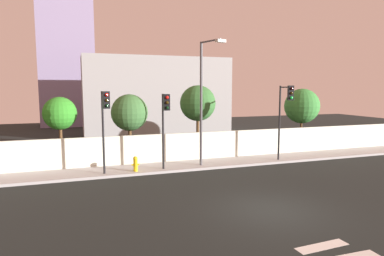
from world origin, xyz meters
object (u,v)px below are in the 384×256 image
roadside_tree_midleft (129,113)px  traffic_light_left (105,115)px  roadside_tree_midright (198,103)px  traffic_light_right (165,115)px  traffic_light_center (285,107)px  street_lamp_curbside (204,94)px  roadside_tree_rightmost (302,106)px  roadside_tree_leftmost (60,114)px  fire_hydrant (135,163)px

roadside_tree_midleft → traffic_light_left: bearing=-115.9°
roadside_tree_midright → traffic_light_right: bearing=-131.0°
traffic_light_center → roadside_tree_midleft: 10.07m
street_lamp_curbside → roadside_tree_midright: size_ratio=1.47×
traffic_light_left → roadside_tree_rightmost: bearing=14.1°
roadside_tree_midright → roadside_tree_leftmost: bearing=180.0°
traffic_light_right → traffic_light_center: bearing=-1.3°
fire_hydrant → roadside_tree_midleft: bearing=86.2°
roadside_tree_rightmost → fire_hydrant: bearing=-166.1°
traffic_light_left → roadside_tree_leftmost: size_ratio=1.05×
roadside_tree_midleft → roadside_tree_rightmost: bearing=0.0°
street_lamp_curbside → roadside_tree_midleft: street_lamp_curbside is taller
traffic_light_left → traffic_light_right: 3.29m
traffic_light_right → roadside_tree_leftmost: bearing=145.7°
traffic_light_left → traffic_light_right: size_ratio=1.04×
roadside_tree_midright → roadside_tree_rightmost: size_ratio=1.05×
roadside_tree_midleft → roadside_tree_rightmost: size_ratio=0.93×
fire_hydrant → roadside_tree_midright: (5.02, 3.40, 3.19)m
traffic_light_center → roadside_tree_midright: (-4.41, 4.06, 0.09)m
street_lamp_curbside → roadside_tree_midright: (0.87, 3.39, -0.72)m
roadside_tree_rightmost → traffic_light_left: bearing=-165.9°
traffic_light_left → roadside_tree_midright: size_ratio=0.90×
traffic_light_center → street_lamp_curbside: bearing=172.7°
roadside_tree_midleft → traffic_light_center: bearing=-23.8°
fire_hydrant → roadside_tree_midleft: roadside_tree_midleft is taller
traffic_light_left → fire_hydrant: 3.34m
traffic_light_left → traffic_light_right: bearing=-0.2°
traffic_light_center → fire_hydrant: (-9.43, 0.67, -3.10)m
traffic_light_right → fire_hydrant: size_ratio=5.07×
fire_hydrant → roadside_tree_midright: bearing=34.1°
roadside_tree_midleft → roadside_tree_midright: bearing=-0.0°
traffic_light_left → roadside_tree_midright: (6.67, 3.87, 0.32)m
traffic_light_right → roadside_tree_leftmost: (-5.69, 3.88, -0.06)m
traffic_light_center → traffic_light_right: bearing=178.7°
fire_hydrant → street_lamp_curbside: bearing=0.1°
roadside_tree_midleft → street_lamp_curbside: bearing=-40.8°
traffic_light_left → roadside_tree_rightmost: roadside_tree_rightmost is taller
street_lamp_curbside → fire_hydrant: 5.70m
traffic_light_left → traffic_light_center: traffic_light_center is taller
street_lamp_curbside → roadside_tree_leftmost: bearing=157.6°
traffic_light_center → roadside_tree_midright: roadside_tree_midright is taller
traffic_light_left → street_lamp_curbside: (5.80, 0.48, 1.04)m
traffic_light_left → roadside_tree_rightmost: size_ratio=0.94×
roadside_tree_midleft → roadside_tree_midright: roadside_tree_midright is taller
traffic_light_center → roadside_tree_midleft: bearing=156.2°
traffic_light_center → roadside_tree_rightmost: traffic_light_center is taller
traffic_light_right → roadside_tree_midleft: 4.13m
roadside_tree_midright → traffic_light_left: bearing=-149.9°
traffic_light_left → street_lamp_curbside: 5.91m
fire_hydrant → roadside_tree_rightmost: bearing=13.9°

